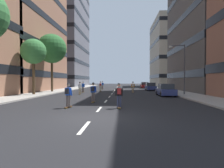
{
  "coord_description": "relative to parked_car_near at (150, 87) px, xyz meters",
  "views": [
    {
      "loc": [
        1.6,
        -9.89,
        1.96
      ],
      "look_at": [
        0.0,
        18.37,
        1.42
      ],
      "focal_mm": 30.82,
      "sensor_mm": 36.0,
      "label": 1
    }
  ],
  "objects": [
    {
      "name": "skater_4",
      "position": [
        -9.87,
        4.14,
        0.29
      ],
      "size": [
        0.55,
        0.92,
        1.78
      ],
      "color": "brown",
      "rests_on": "ground_plane"
    },
    {
      "name": "streetlamp_right",
      "position": [
        2.34,
        -12.04,
        3.44
      ],
      "size": [
        2.13,
        0.3,
        6.5
      ],
      "color": "#3F3F44",
      "rests_on": "sidewalk_right"
    },
    {
      "name": "parked_car_near",
      "position": [
        0.0,
        0.0,
        0.0
      ],
      "size": [
        1.82,
        4.4,
        1.52
      ],
      "color": "navy",
      "rests_on": "ground_plane"
    },
    {
      "name": "skater_6",
      "position": [
        -3.79,
        -7.19,
        0.32
      ],
      "size": [
        0.54,
        0.9,
        1.78
      ],
      "color": "brown",
      "rests_on": "ground_plane"
    },
    {
      "name": "street_tree_near",
      "position": [
        -17.06,
        -13.3,
        4.98
      ],
      "size": [
        3.26,
        3.26,
        7.23
      ],
      "color": "#4C3823",
      "rests_on": "sidewalk_left"
    },
    {
      "name": "skater_1",
      "position": [
        -11.41,
        -11.19,
        0.29
      ],
      "size": [
        0.53,
        0.9,
        1.78
      ],
      "color": "brown",
      "rests_on": "ground_plane"
    },
    {
      "name": "skater_2",
      "position": [
        -5.66,
        -24.43,
        0.32
      ],
      "size": [
        0.55,
        0.91,
        1.78
      ],
      "color": "brown",
      "rests_on": "ground_plane"
    },
    {
      "name": "skater_0",
      "position": [
        -11.83,
        -7.07,
        0.29
      ],
      "size": [
        0.57,
        0.92,
        1.78
      ],
      "color": "brown",
      "rests_on": "ground_plane"
    },
    {
      "name": "skater_7",
      "position": [
        -9.27,
        -24.46,
        0.32
      ],
      "size": [
        0.57,
        0.92,
        1.78
      ],
      "color": "brown",
      "rests_on": "ground_plane"
    },
    {
      "name": "skater_5",
      "position": [
        -9.37,
        -3.98,
        0.32
      ],
      "size": [
        0.54,
        0.91,
        1.78
      ],
      "color": "brown",
      "rests_on": "ground_plane"
    },
    {
      "name": "building_left_mid",
      "position": [
        -27.08,
        -2.55,
        14.58
      ],
      "size": [
        16.4,
        21.39,
        30.37
      ],
      "color": "#9E6B51",
      "rests_on": "ground_plane"
    },
    {
      "name": "parked_car_mid",
      "position": [
        0.0,
        10.28,
        0.0
      ],
      "size": [
        1.82,
        4.4,
        1.52
      ],
      "color": "maroon",
      "rests_on": "ground_plane"
    },
    {
      "name": "ground_plane",
      "position": [
        -6.99,
        -1.78,
        -0.7
      ],
      "size": [
        157.01,
        157.01,
        0.0
      ],
      "primitive_type": "plane",
      "color": "black"
    },
    {
      "name": "sidewalk_left",
      "position": [
        -17.06,
        1.49,
        -0.63
      ],
      "size": [
        3.77,
        71.96,
        0.14
      ],
      "primitive_type": "cube",
      "color": "#9E9991",
      "rests_on": "ground_plane"
    },
    {
      "name": "skater_3",
      "position": [
        -8.02,
        -20.94,
        0.32
      ],
      "size": [
        0.55,
        0.91,
        1.78
      ],
      "color": "brown",
      "rests_on": "ground_plane"
    },
    {
      "name": "sidewalk_right",
      "position": [
        3.09,
        1.49,
        -0.63
      ],
      "size": [
        3.77,
        71.96,
        0.14
      ],
      "primitive_type": "cube",
      "color": "#9E9991",
      "rests_on": "ground_plane"
    },
    {
      "name": "lane_markings",
      "position": [
        -6.99,
        0.05,
        -0.7
      ],
      "size": [
        0.16,
        62.2,
        0.01
      ],
      "color": "silver",
      "rests_on": "ground_plane"
    },
    {
      "name": "building_right_far",
      "position": [
        13.11,
        27.34,
        10.28
      ],
      "size": [
        16.4,
        19.59,
        21.78
      ],
      "color": "#B2A893",
      "rests_on": "ground_plane"
    },
    {
      "name": "parked_car_far",
      "position": [
        0.0,
        -13.32,
        0.0
      ],
      "size": [
        1.82,
        4.4,
        1.52
      ],
      "color": "navy",
      "rests_on": "ground_plane"
    },
    {
      "name": "street_tree_mid",
      "position": [
        -17.06,
        -6.81,
        6.45
      ],
      "size": [
        4.76,
        4.76,
        9.42
      ],
      "color": "#4C3823",
      "rests_on": "sidewalk_left"
    },
    {
      "name": "building_left_far",
      "position": [
        -27.08,
        27.34,
        16.53
      ],
      "size": [
        16.4,
        23.92,
        34.27
      ],
      "color": "slate",
      "rests_on": "ground_plane"
    }
  ]
}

